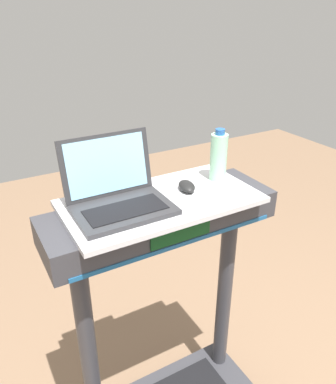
{
  "coord_description": "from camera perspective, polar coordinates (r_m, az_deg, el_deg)",
  "views": [
    {
      "loc": [
        -0.6,
        -0.4,
        1.84
      ],
      "look_at": [
        0.0,
        0.65,
        1.25
      ],
      "focal_mm": 35.5,
      "sensor_mm": 36.0,
      "label": 1
    }
  ],
  "objects": [
    {
      "name": "desk_board",
      "position": [
        1.41,
        -1.0,
        -1.4
      ],
      "size": [
        0.72,
        0.38,
        0.02
      ],
      "primitive_type": "cube",
      "color": "silver",
      "rests_on": "treadmill_base"
    },
    {
      "name": "laptop",
      "position": [
        1.34,
        -7.51,
        -0.42
      ],
      "size": [
        0.34,
        0.27,
        0.24
      ],
      "rotation": [
        0.0,
        0.0,
        0.02
      ],
      "color": "#2D2D30",
      "rests_on": "desk_board"
    },
    {
      "name": "computer_mouse",
      "position": [
        1.47,
        2.82,
        0.87
      ],
      "size": [
        0.08,
        0.11,
        0.03
      ],
      "primitive_type": "ellipsoid",
      "rotation": [
        0.0,
        0.0,
        -0.26
      ],
      "color": "black",
      "rests_on": "desk_board"
    },
    {
      "name": "water_bottle",
      "position": [
        1.54,
        7.61,
        5.29
      ],
      "size": [
        0.07,
        0.07,
        0.21
      ],
      "color": "#9EDBB2",
      "rests_on": "desk_board"
    }
  ]
}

